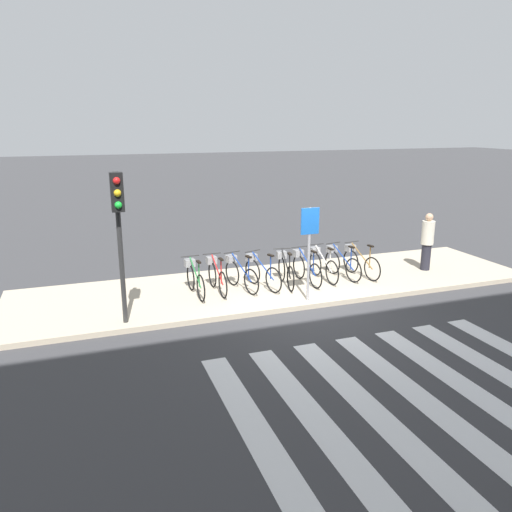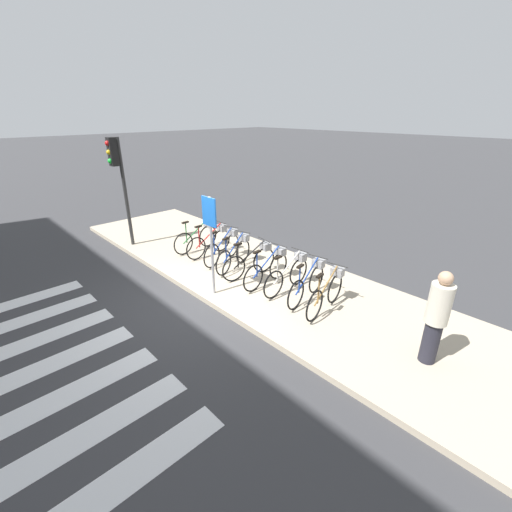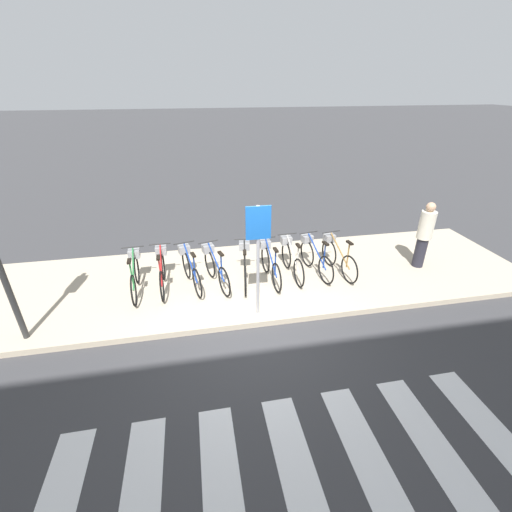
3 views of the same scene
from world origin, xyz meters
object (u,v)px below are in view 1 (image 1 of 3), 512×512
(parked_bicycle_5, at_px, (305,267))
(parked_bicycle_6, at_px, (322,264))
(sign_post, at_px, (309,238))
(traffic_light, at_px, (119,217))
(parked_bicycle_2, at_px, (239,272))
(parked_bicycle_1, at_px, (216,275))
(parked_bicycle_3, at_px, (261,271))
(pedestrian, at_px, (427,241))
(parked_bicycle_4, at_px, (285,269))
(parked_bicycle_8, at_px, (359,261))
(parked_bicycle_0, at_px, (194,278))
(parked_bicycle_7, at_px, (341,262))

(parked_bicycle_5, bearing_deg, parked_bicycle_6, 11.65)
(parked_bicycle_5, distance_m, sign_post, 1.71)
(traffic_light, relative_size, sign_post, 1.43)
(parked_bicycle_2, distance_m, traffic_light, 3.69)
(parked_bicycle_2, xyz_separation_m, parked_bicycle_6, (2.29, 0.03, 0.00))
(parked_bicycle_1, bearing_deg, sign_post, -36.06)
(parked_bicycle_3, relative_size, pedestrian, 0.92)
(parked_bicycle_4, height_order, parked_bicycle_5, same)
(parked_bicycle_5, distance_m, parked_bicycle_8, 1.62)
(parked_bicycle_4, relative_size, parked_bicycle_8, 1.00)
(parked_bicycle_0, distance_m, pedestrian, 6.61)
(parked_bicycle_6, height_order, parked_bicycle_7, same)
(parked_bicycle_0, height_order, parked_bicycle_4, same)
(sign_post, bearing_deg, parked_bicycle_8, 31.20)
(parked_bicycle_0, height_order, parked_bicycle_1, same)
(pedestrian, bearing_deg, parked_bicycle_7, 175.90)
(parked_bicycle_4, relative_size, parked_bicycle_5, 0.99)
(parked_bicycle_2, relative_size, pedestrian, 0.93)
(parked_bicycle_2, distance_m, parked_bicycle_6, 2.29)
(parked_bicycle_7, height_order, pedestrian, pedestrian)
(parked_bicycle_0, bearing_deg, parked_bicycle_5, -0.90)
(parked_bicycle_6, bearing_deg, sign_post, -127.45)
(parked_bicycle_2, distance_m, parked_bicycle_4, 1.20)
(parked_bicycle_0, relative_size, parked_bicycle_1, 1.00)
(parked_bicycle_8, bearing_deg, parked_bicycle_5, -178.49)
(parked_bicycle_2, bearing_deg, traffic_light, -154.55)
(parked_bicycle_4, xyz_separation_m, parked_bicycle_8, (2.18, 0.04, 0.00))
(parked_bicycle_1, bearing_deg, parked_bicycle_3, -3.85)
(parked_bicycle_0, bearing_deg, parked_bicycle_2, 1.62)
(parked_bicycle_3, relative_size, parked_bicycle_5, 0.97)
(traffic_light, bearing_deg, parked_bicycle_7, 13.75)
(parked_bicycle_4, relative_size, sign_post, 0.70)
(parked_bicycle_0, bearing_deg, sign_post, -28.24)
(parked_bicycle_3, height_order, parked_bicycle_6, same)
(pedestrian, bearing_deg, parked_bicycle_1, 178.30)
(parked_bicycle_2, height_order, parked_bicycle_6, same)
(parked_bicycle_3, height_order, sign_post, sign_post)
(parked_bicycle_4, bearing_deg, parked_bicycle_5, 0.01)
(parked_bicycle_3, bearing_deg, parked_bicycle_2, 174.10)
(pedestrian, height_order, traffic_light, traffic_light)
(parked_bicycle_7, bearing_deg, parked_bicycle_5, -174.46)
(parked_bicycle_2, distance_m, parked_bicycle_7, 2.85)
(parked_bicycle_2, relative_size, sign_post, 0.68)
(parked_bicycle_1, relative_size, parked_bicycle_8, 1.01)
(parked_bicycle_1, height_order, parked_bicycle_4, same)
(parked_bicycle_7, relative_size, traffic_light, 0.49)
(parked_bicycle_1, height_order, sign_post, sign_post)
(parked_bicycle_0, xyz_separation_m, sign_post, (2.40, -1.29, 1.07))
(parked_bicycle_1, relative_size, parked_bicycle_6, 1.00)
(parked_bicycle_3, bearing_deg, parked_bicycle_6, 2.84)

